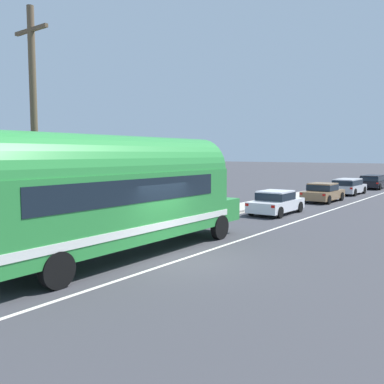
% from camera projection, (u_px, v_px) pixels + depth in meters
% --- Properties ---
extents(ground_plane, '(300.00, 300.00, 0.00)m').
position_uv_depth(ground_plane, '(180.00, 260.00, 13.78)').
color(ground_plane, '#38383D').
extents(lane_markings, '(4.00, 80.00, 0.01)m').
position_uv_depth(lane_markings, '(283.00, 214.00, 24.43)').
color(lane_markings, silver).
rests_on(lane_markings, ground).
extents(sidewalk_slab, '(2.04, 90.00, 0.15)m').
position_uv_depth(sidewalk_slab, '(220.00, 212.00, 24.67)').
color(sidewalk_slab, '#ADA89E').
rests_on(sidewalk_slab, ground).
extents(utility_pole, '(1.80, 0.24, 8.50)m').
position_uv_depth(utility_pole, '(34.00, 127.00, 14.41)').
color(utility_pole, brown).
rests_on(utility_pole, ground).
extents(painted_bus, '(2.68, 12.42, 4.12)m').
position_uv_depth(painted_bus, '(110.00, 191.00, 13.72)').
color(painted_bus, '#2D8C3D').
rests_on(painted_bus, ground).
extents(car_lead, '(1.99, 4.36, 1.37)m').
position_uv_depth(car_lead, '(276.00, 202.00, 24.29)').
color(car_lead, white).
rests_on(car_lead, ground).
extents(car_second, '(2.02, 4.29, 1.37)m').
position_uv_depth(car_second, '(323.00, 192.00, 30.51)').
color(car_second, olive).
rests_on(car_second, ground).
extents(car_third, '(2.00, 4.29, 1.37)m').
position_uv_depth(car_third, '(348.00, 185.00, 35.80)').
color(car_third, silver).
rests_on(car_third, ground).
extents(car_fourth, '(2.09, 4.63, 1.37)m').
position_uv_depth(car_fourth, '(373.00, 181.00, 41.76)').
color(car_fourth, black).
rests_on(car_fourth, ground).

